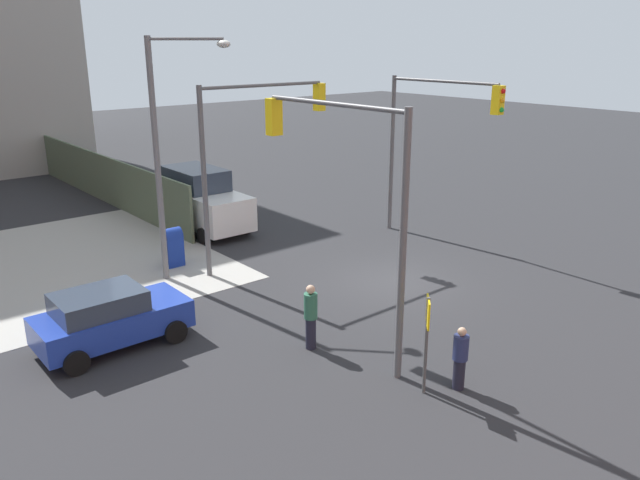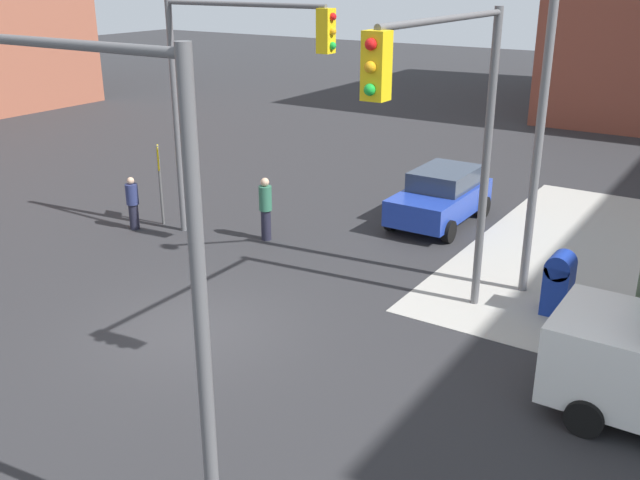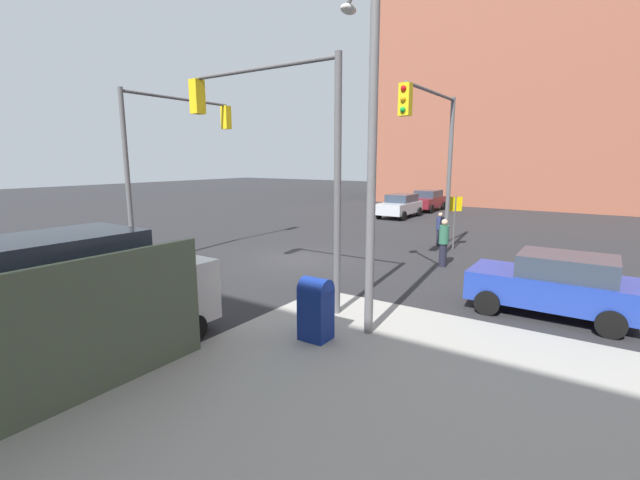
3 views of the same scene
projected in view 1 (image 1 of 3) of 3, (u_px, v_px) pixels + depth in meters
ground_plane at (392, 281)px, 21.31m from camera, size 120.00×120.00×0.00m
sidewalk_corner at (36, 269)px, 22.39m from camera, size 12.00×12.00×0.01m
construction_fence at (97, 176)px, 32.14m from camera, size 19.98×0.12×2.40m
traffic_signal_nw_corner at (345, 178)px, 15.33m from camera, size 5.29×0.36×6.50m
traffic_signal_se_corner at (431, 127)px, 24.43m from camera, size 5.39×0.36×6.50m
traffic_signal_ne_corner at (254, 138)px, 21.69m from camera, size 0.36×5.37×6.50m
street_lamp_corner at (167, 143)px, 20.09m from camera, size 2.12×1.93×8.00m
warning_sign_two_way at (427, 329)px, 14.07m from camera, size 0.48×0.48×2.40m
mailbox_blue at (173, 246)px, 22.56m from camera, size 0.56×0.64×1.43m
sedan_blue at (109, 317)px, 16.53m from camera, size 2.02×3.93×1.62m
van_white_delivery at (200, 200)px, 26.97m from camera, size 5.40×2.32×2.62m
pedestrian_crossing at (460, 357)px, 14.50m from camera, size 0.36×0.36×1.58m
pedestrian_waiting at (311, 316)px, 16.38m from camera, size 0.36×0.36×1.81m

